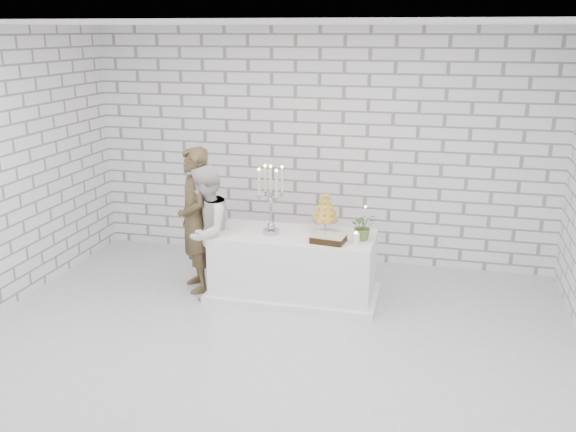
# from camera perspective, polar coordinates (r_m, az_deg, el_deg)

# --- Properties ---
(ground) EXTENTS (6.00, 5.00, 0.01)m
(ground) POSITION_cam_1_polar(r_m,az_deg,el_deg) (6.25, -1.86, -11.50)
(ground) COLOR silver
(ground) RESTS_ON ground
(ceiling) EXTENTS (6.00, 5.00, 0.01)m
(ceiling) POSITION_cam_1_polar(r_m,az_deg,el_deg) (5.51, -2.16, 17.19)
(ceiling) COLOR white
(ceiling) RESTS_ON ground
(wall_back) EXTENTS (6.00, 0.01, 3.00)m
(wall_back) POSITION_cam_1_polar(r_m,az_deg,el_deg) (8.07, 2.81, 6.33)
(wall_back) COLOR white
(wall_back) RESTS_ON ground
(wall_front) EXTENTS (6.00, 0.01, 3.00)m
(wall_front) POSITION_cam_1_polar(r_m,az_deg,el_deg) (3.49, -13.24, -8.37)
(wall_front) COLOR white
(wall_front) RESTS_ON ground
(cake_table) EXTENTS (1.80, 0.80, 0.75)m
(cake_table) POSITION_cam_1_polar(r_m,az_deg,el_deg) (7.11, 0.53, -4.53)
(cake_table) COLOR white
(cake_table) RESTS_ON ground
(groom) EXTENTS (0.69, 0.74, 1.69)m
(groom) POSITION_cam_1_polar(r_m,az_deg,el_deg) (7.25, -8.48, -0.36)
(groom) COLOR #3D301C
(groom) RESTS_ON ground
(bride) EXTENTS (0.59, 0.75, 1.52)m
(bride) POSITION_cam_1_polar(r_m,az_deg,el_deg) (7.09, -7.51, -1.45)
(bride) COLOR silver
(bride) RESTS_ON ground
(candelabra) EXTENTS (0.34, 0.34, 0.79)m
(candelabra) POSITION_cam_1_polar(r_m,az_deg,el_deg) (6.89, -1.58, 1.49)
(candelabra) COLOR #A7A7B2
(candelabra) RESTS_ON cake_table
(croquembouche) EXTENTS (0.33, 0.33, 0.47)m
(croquembouche) POSITION_cam_1_polar(r_m,az_deg,el_deg) (6.99, 3.42, 0.35)
(croquembouche) COLOR #B68A21
(croquembouche) RESTS_ON cake_table
(chocolate_cake) EXTENTS (0.38, 0.30, 0.08)m
(chocolate_cake) POSITION_cam_1_polar(r_m,az_deg,el_deg) (6.73, 3.72, -2.07)
(chocolate_cake) COLOR black
(chocolate_cake) RESTS_ON cake_table
(pillar_candle) EXTENTS (0.08, 0.08, 0.12)m
(pillar_candle) POSITION_cam_1_polar(r_m,az_deg,el_deg) (6.69, 6.22, -2.07)
(pillar_candle) COLOR white
(pillar_candle) RESTS_ON cake_table
(extra_taper) EXTENTS (0.06, 0.06, 0.32)m
(extra_taper) POSITION_cam_1_polar(r_m,az_deg,el_deg) (6.96, 7.05, -0.49)
(extra_taper) COLOR beige
(extra_taper) RESTS_ON cake_table
(flowers) EXTENTS (0.32, 0.30, 0.30)m
(flowers) POSITION_cam_1_polar(r_m,az_deg,el_deg) (6.81, 6.90, -0.95)
(flowers) COLOR #3D6329
(flowers) RESTS_ON cake_table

